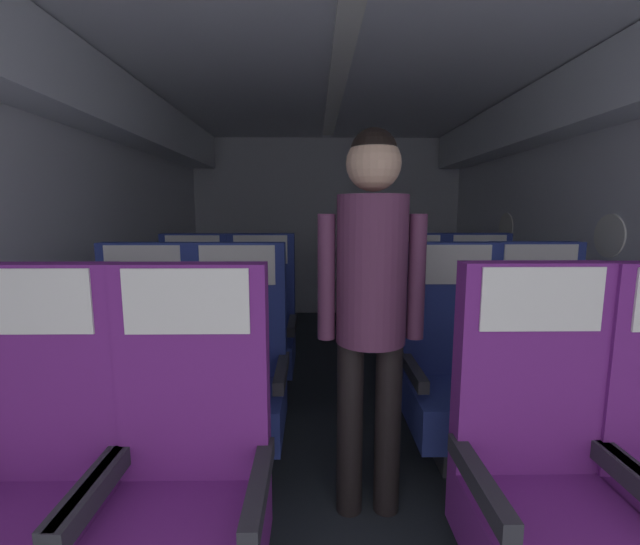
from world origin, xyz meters
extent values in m
cube|color=#23282D|center=(0.00, 2.69, -0.01)|extent=(3.50, 5.77, 0.02)
cube|color=silver|center=(-1.65, 2.69, 1.09)|extent=(0.08, 5.37, 2.17)
cube|color=silver|center=(1.65, 2.69, 1.09)|extent=(0.08, 5.37, 2.17)
cube|color=silver|center=(0.00, 2.69, 2.17)|extent=(3.38, 5.37, 0.06)
cube|color=silver|center=(0.00, 5.39, 1.09)|extent=(3.38, 0.06, 2.17)
cube|color=silver|center=(-1.47, 2.69, 1.95)|extent=(0.29, 5.16, 0.36)
cube|color=silver|center=(1.47, 2.69, 1.95)|extent=(0.29, 5.16, 0.36)
cube|color=white|center=(0.00, 2.69, 2.13)|extent=(0.12, 4.84, 0.02)
cylinder|color=white|center=(1.60, 2.69, 1.13)|extent=(0.01, 0.26, 0.26)
cylinder|color=white|center=(1.60, 4.03, 1.13)|extent=(0.01, 0.26, 0.26)
cube|color=#6B237A|center=(-1.01, 1.51, 0.77)|extent=(0.47, 0.09, 0.70)
cube|color=#28282D|center=(-0.79, 1.31, 0.51)|extent=(0.05, 0.41, 0.06)
cube|color=silver|center=(-1.01, 1.46, 1.01)|extent=(0.38, 0.01, 0.20)
cube|color=#6B237A|center=(-0.54, 1.50, 0.77)|extent=(0.47, 0.09, 0.70)
cube|color=#28282D|center=(-0.32, 1.30, 0.51)|extent=(0.05, 0.41, 0.06)
cube|color=#28282D|center=(-0.77, 1.30, 0.51)|extent=(0.05, 0.41, 0.06)
cube|color=silver|center=(-0.54, 1.45, 1.01)|extent=(0.38, 0.01, 0.20)
cube|color=#6B237A|center=(0.54, 1.32, 0.32)|extent=(0.47, 0.49, 0.21)
cube|color=#6B237A|center=(0.54, 1.52, 0.77)|extent=(0.47, 0.09, 0.70)
cube|color=#28282D|center=(0.76, 1.32, 0.51)|extent=(0.05, 0.41, 0.06)
cube|color=#28282D|center=(0.31, 1.32, 0.51)|extent=(0.05, 0.41, 0.06)
cube|color=silver|center=(0.54, 1.47, 1.01)|extent=(0.38, 0.01, 0.20)
cube|color=#38383D|center=(-1.01, 2.14, 0.11)|extent=(0.17, 0.18, 0.21)
cube|color=navy|center=(-1.01, 2.14, 0.32)|extent=(0.47, 0.49, 0.21)
cube|color=navy|center=(-1.01, 2.34, 0.77)|extent=(0.47, 0.09, 0.70)
cube|color=#28282D|center=(-0.79, 2.14, 0.51)|extent=(0.05, 0.41, 0.06)
cube|color=#28282D|center=(-1.24, 2.14, 0.51)|extent=(0.05, 0.41, 0.06)
cube|color=silver|center=(-1.01, 2.30, 1.01)|extent=(0.38, 0.01, 0.20)
cube|color=#38383D|center=(-0.54, 2.14, 0.11)|extent=(0.17, 0.18, 0.21)
cube|color=navy|center=(-0.54, 2.14, 0.32)|extent=(0.47, 0.49, 0.21)
cube|color=navy|center=(-0.54, 2.34, 0.77)|extent=(0.47, 0.09, 0.70)
cube|color=#28282D|center=(-0.32, 2.14, 0.51)|extent=(0.05, 0.41, 0.06)
cube|color=#28282D|center=(-0.77, 2.14, 0.51)|extent=(0.05, 0.41, 0.06)
cube|color=silver|center=(-0.54, 2.29, 1.01)|extent=(0.38, 0.01, 0.20)
cube|color=#38383D|center=(1.00, 2.17, 0.11)|extent=(0.17, 0.18, 0.21)
cube|color=navy|center=(1.00, 2.17, 0.32)|extent=(0.47, 0.49, 0.21)
cube|color=navy|center=(1.00, 2.37, 0.77)|extent=(0.47, 0.09, 0.70)
cube|color=#28282D|center=(1.22, 2.17, 0.51)|extent=(0.05, 0.41, 0.06)
cube|color=#28282D|center=(0.77, 2.17, 0.51)|extent=(0.05, 0.41, 0.06)
cube|color=silver|center=(1.00, 2.32, 1.01)|extent=(0.38, 0.01, 0.20)
cube|color=#38383D|center=(0.55, 2.15, 0.11)|extent=(0.17, 0.18, 0.21)
cube|color=navy|center=(0.55, 2.15, 0.32)|extent=(0.47, 0.49, 0.21)
cube|color=navy|center=(0.55, 2.35, 0.77)|extent=(0.47, 0.09, 0.70)
cube|color=#28282D|center=(0.77, 2.15, 0.51)|extent=(0.05, 0.41, 0.06)
cube|color=#28282D|center=(0.32, 2.15, 0.51)|extent=(0.05, 0.41, 0.06)
cube|color=silver|center=(0.55, 2.30, 1.01)|extent=(0.38, 0.01, 0.20)
cube|color=#38383D|center=(-1.00, 2.98, 0.11)|extent=(0.17, 0.18, 0.21)
cube|color=navy|center=(-1.00, 2.98, 0.32)|extent=(0.47, 0.49, 0.21)
cube|color=navy|center=(-1.00, 3.18, 0.77)|extent=(0.47, 0.09, 0.70)
cube|color=#28282D|center=(-0.78, 2.98, 0.51)|extent=(0.05, 0.41, 0.06)
cube|color=#28282D|center=(-1.23, 2.98, 0.51)|extent=(0.05, 0.41, 0.06)
cube|color=silver|center=(-1.00, 3.13, 1.01)|extent=(0.38, 0.01, 0.20)
cube|color=#38383D|center=(-0.53, 2.99, 0.11)|extent=(0.17, 0.18, 0.21)
cube|color=navy|center=(-0.53, 2.99, 0.32)|extent=(0.47, 0.49, 0.21)
cube|color=navy|center=(-0.53, 3.19, 0.77)|extent=(0.47, 0.09, 0.70)
cube|color=#28282D|center=(-0.31, 2.99, 0.51)|extent=(0.05, 0.41, 0.06)
cube|color=#28282D|center=(-0.76, 2.99, 0.51)|extent=(0.05, 0.41, 0.06)
cube|color=silver|center=(-0.53, 3.14, 1.01)|extent=(0.38, 0.01, 0.20)
cube|color=#38383D|center=(1.02, 3.00, 0.11)|extent=(0.17, 0.18, 0.21)
cube|color=navy|center=(1.02, 3.00, 0.32)|extent=(0.47, 0.49, 0.21)
cube|color=navy|center=(1.02, 3.20, 0.77)|extent=(0.47, 0.09, 0.70)
cube|color=#28282D|center=(1.24, 3.00, 0.51)|extent=(0.05, 0.41, 0.06)
cube|color=#28282D|center=(0.79, 3.00, 0.51)|extent=(0.05, 0.41, 0.06)
cube|color=silver|center=(1.02, 3.15, 1.01)|extent=(0.38, 0.01, 0.20)
cube|color=#38383D|center=(0.54, 3.00, 0.11)|extent=(0.17, 0.18, 0.21)
cube|color=navy|center=(0.54, 3.00, 0.32)|extent=(0.47, 0.49, 0.21)
cube|color=navy|center=(0.54, 3.20, 0.77)|extent=(0.47, 0.09, 0.70)
cube|color=#28282D|center=(0.77, 3.00, 0.51)|extent=(0.05, 0.41, 0.06)
cube|color=#28282D|center=(0.32, 3.00, 0.51)|extent=(0.05, 0.41, 0.06)
cube|color=silver|center=(0.54, 3.15, 1.01)|extent=(0.38, 0.01, 0.20)
cylinder|color=black|center=(-0.01, 1.86, 0.38)|extent=(0.11, 0.11, 0.75)
cylinder|color=black|center=(0.15, 1.86, 0.38)|extent=(0.11, 0.11, 0.75)
cylinder|color=#5B2D4C|center=(0.07, 1.86, 1.05)|extent=(0.28, 0.28, 0.59)
cylinder|color=#5B2D4C|center=(-0.11, 1.86, 1.02)|extent=(0.07, 0.07, 0.50)
cylinder|color=#5B2D4C|center=(0.25, 1.86, 1.02)|extent=(0.07, 0.07, 0.50)
sphere|color=tan|center=(0.07, 1.86, 1.46)|extent=(0.21, 0.21, 0.21)
sphere|color=black|center=(0.07, 1.86, 1.50)|extent=(0.18, 0.18, 0.18)
camera|label=1|loc=(-0.16, 0.23, 1.28)|focal=23.31mm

